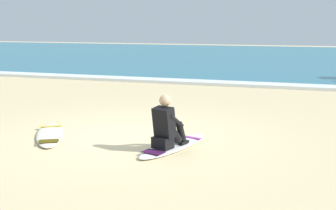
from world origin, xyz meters
The scene contains 6 objects.
ground_plane centered at (0.00, 0.00, 0.00)m, with size 80.00×80.00×0.00m, color beige.
sea centered at (0.00, 21.93, 0.05)m, with size 80.00×28.00×0.10m, color teal.
breaking_foam centered at (0.00, 8.23, 0.06)m, with size 80.00×0.90×0.11m, color white.
surfboard_main centered at (1.06, -0.42, 0.04)m, with size 1.04×2.08×0.08m.
surfer_seated centered at (1.00, -0.66, 0.44)m, with size 0.54×0.77×0.95m.
surfboard_spare_near centered at (-1.57, -0.43, 0.04)m, with size 1.53×2.03×0.08m.
Camera 1 is at (3.48, -7.88, 2.23)m, focal length 47.62 mm.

